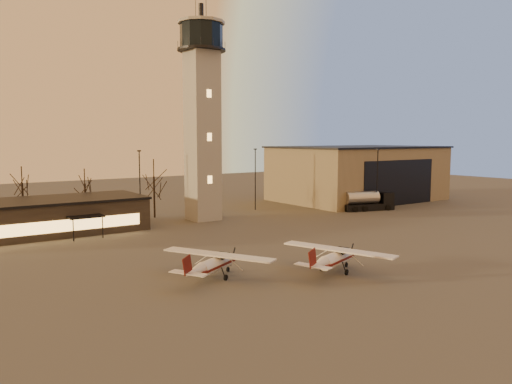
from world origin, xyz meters
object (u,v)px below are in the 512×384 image
(cessna_rear, at_px, (216,266))
(hangar, at_px, (358,173))
(terminal, at_px, (39,217))
(cessna_front, at_px, (336,261))
(fuel_truck, at_px, (368,203))
(control_tower, at_px, (202,106))

(cessna_rear, bearing_deg, hangar, 3.39)
(terminal, distance_m, cessna_front, 38.23)
(cessna_rear, xyz_separation_m, fuel_truck, (40.72, 20.17, 0.28))
(hangar, relative_size, fuel_truck, 3.40)
(hangar, distance_m, cessna_rear, 59.02)
(cessna_front, xyz_separation_m, cessna_rear, (-9.67, 4.56, -0.02))
(hangar, distance_m, cessna_front, 54.03)
(cessna_front, height_order, cessna_rear, cessna_front)
(terminal, relative_size, cessna_rear, 2.59)
(hangar, xyz_separation_m, terminal, (-57.99, -2.00, -3.00))
(terminal, height_order, fuel_truck, terminal)
(terminal, height_order, cessna_rear, terminal)
(hangar, distance_m, fuel_truck, 14.91)
(control_tower, relative_size, fuel_truck, 3.62)
(control_tower, height_order, cessna_rear, control_tower)
(cessna_rear, distance_m, fuel_truck, 45.45)
(terminal, bearing_deg, hangar, 1.97)
(cessna_front, bearing_deg, cessna_rear, 135.18)
(control_tower, bearing_deg, fuel_truck, -14.86)
(cessna_front, bearing_deg, control_tower, 62.90)
(terminal, relative_size, cessna_front, 2.43)
(control_tower, xyz_separation_m, fuel_truck, (26.84, -7.12, -15.06))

